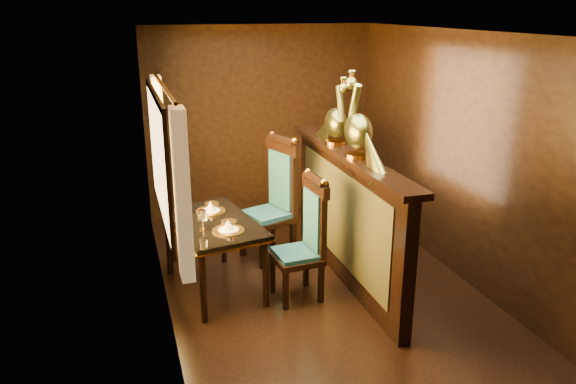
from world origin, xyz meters
name	(u,v)px	position (x,y,z in m)	size (l,w,h in m)	color
ground	(326,296)	(0.00, 0.00, 0.00)	(5.00, 5.00, 0.00)	black
room_shell	(320,139)	(-0.09, 0.02, 1.58)	(3.04, 5.04, 2.52)	black
partition	(347,215)	(0.32, 0.30, 0.71)	(0.26, 2.70, 1.36)	black
dining_table	(213,228)	(-1.01, 0.48, 0.66)	(0.96, 1.36, 0.93)	black
chair_left	(308,234)	(-0.17, 0.08, 0.65)	(0.48, 0.50, 1.24)	black
chair_right	(277,194)	(-0.19, 1.09, 0.73)	(0.64, 0.66, 1.40)	black
peacock_left	(359,116)	(0.33, 0.11, 1.76)	(0.25, 0.67, 0.79)	#17452C
peacock_right	(336,110)	(0.33, 0.67, 1.71)	(0.22, 0.60, 0.71)	#17452C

